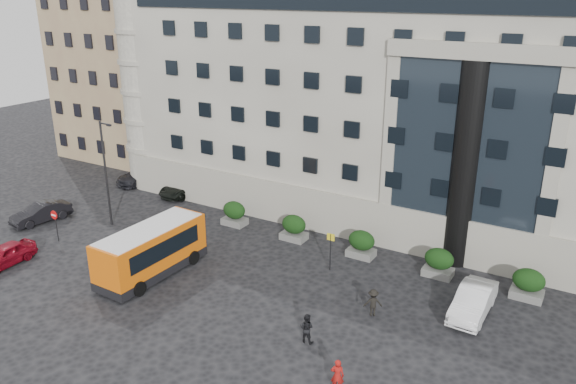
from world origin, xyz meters
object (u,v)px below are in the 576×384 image
hedge_e (528,284)px  pedestrian_b (307,328)px  hedge_d (439,262)px  bus_stop_sign (331,245)px  parked_car_b (41,213)px  hedge_b (294,227)px  white_taxi (473,301)px  pedestrian_c (373,303)px  parked_car_a (4,255)px  minibus (151,249)px  parked_car_c (143,174)px  hedge_c (361,244)px  pedestrian_a (337,376)px  hedge_a (234,213)px  red_truck (188,147)px  street_lamp (106,170)px  no_entry_sign (55,220)px  parked_car_d (185,187)px

hedge_e → pedestrian_b: size_ratio=1.16×
hedge_d → hedge_e: same height
hedge_e → bus_stop_sign: size_ratio=0.73×
parked_car_b → pedestrian_b: size_ratio=2.80×
hedge_b → white_taxi: bearing=-13.9°
pedestrian_c → white_taxi: bearing=-177.5°
hedge_d → pedestrian_c: hedge_d is taller
parked_car_a → parked_car_b: (-4.18, 5.83, 0.03)m
minibus → parked_car_c: (-13.20, 12.62, -0.93)m
hedge_d → hedge_e: size_ratio=1.00×
hedge_c → pedestrian_a: (4.52, -12.80, -0.11)m
bus_stop_sign → pedestrian_b: 7.90m
parked_car_a → pedestrian_c: size_ratio=2.63×
hedge_a → red_truck: size_ratio=0.30×
hedge_e → minibus: (-20.60, -8.94, 0.78)m
parked_car_b → pedestrian_b: (24.95, -3.10, 0.06)m
hedge_a → street_lamp: size_ratio=0.23×
hedge_a → hedge_b: (5.20, 0.00, 0.00)m
red_truck → pedestrian_c: red_truck is taller
hedge_a → pedestrian_c: bearing=-24.3°
hedge_c → hedge_e: bearing=0.0°
no_entry_sign → minibus: 9.20m
parked_car_a → parked_car_d: parked_car_a is taller
hedge_e → street_lamp: 29.34m
red_truck → street_lamp: bearing=-74.5°
street_lamp → red_truck: 16.66m
minibus → red_truck: size_ratio=1.23×
street_lamp → hedge_e: bearing=9.5°
street_lamp → no_entry_sign: 4.98m
street_lamp → bus_stop_sign: street_lamp is taller
no_entry_sign → parked_car_d: bearing=82.9°
hedge_c → street_lamp: 19.27m
no_entry_sign → pedestrian_b: 21.02m
parked_car_c → parked_car_d: parked_car_c is taller
hedge_b → white_taxi: size_ratio=0.39×
hedge_d → parked_car_c: (-28.60, 3.69, -0.16)m
street_lamp → pedestrian_c: (21.81, -1.47, -3.58)m
hedge_b → street_lamp: street_lamp is taller
hedge_b → hedge_d: bearing=0.0°
minibus → parked_car_c: 18.29m
parked_car_a → parked_car_b: size_ratio=0.93×
hedge_a → minibus: minibus is taller
hedge_d → hedge_c: bearing=180.0°
street_lamp → bus_stop_sign: size_ratio=3.17×
red_truck → pedestrian_c: size_ratio=3.87×
parked_car_c → pedestrian_a: (27.92, -16.49, 0.05)m
parked_car_c → pedestrian_c: pedestrian_c is taller
hedge_e → pedestrian_c: hedge_e is taller
hedge_e → pedestrian_c: 9.34m
hedge_e → white_taxi: (-2.29, -3.30, -0.14)m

